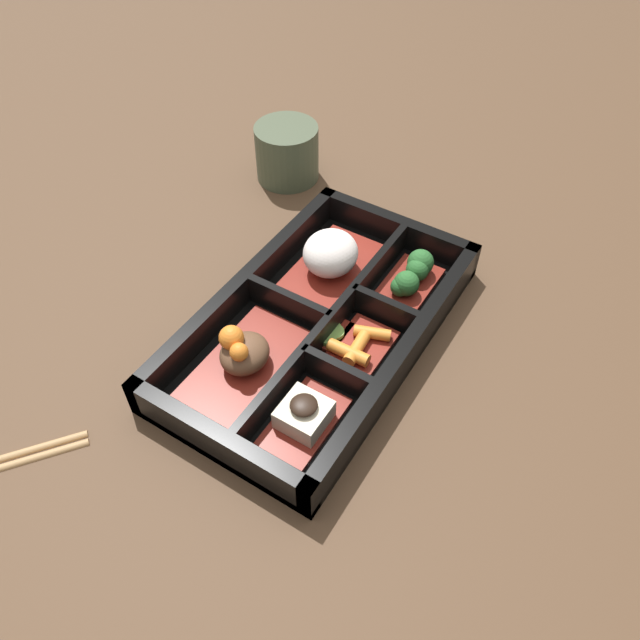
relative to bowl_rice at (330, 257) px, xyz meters
name	(u,v)px	position (x,y,z in m)	size (l,w,h in m)	color
ground_plane	(320,337)	(-0.08, -0.03, -0.03)	(3.00, 3.00, 0.00)	#4C3523
bento_base	(320,333)	(-0.08, -0.03, -0.03)	(0.34, 0.19, 0.01)	black
bento_rim	(322,324)	(-0.08, -0.04, -0.01)	(0.34, 0.19, 0.04)	black
bowl_stew	(244,356)	(-0.15, 0.00, -0.01)	(0.13, 0.07, 0.05)	maroon
bowl_rice	(330,257)	(0.00, 0.00, 0.00)	(0.13, 0.07, 0.05)	maroon
bowl_tofu	(304,417)	(-0.18, -0.08, -0.01)	(0.08, 0.05, 0.03)	maroon
bowl_carrots	(359,347)	(-0.08, -0.08, -0.02)	(0.07, 0.05, 0.02)	maroon
bowl_greens	(411,277)	(0.03, -0.08, -0.01)	(0.09, 0.05, 0.03)	maroon
bowl_pickles	(329,334)	(-0.08, -0.05, -0.02)	(0.04, 0.03, 0.01)	maroon
tea_cup	(287,151)	(0.13, 0.15, 0.00)	(0.08, 0.08, 0.07)	#424C38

